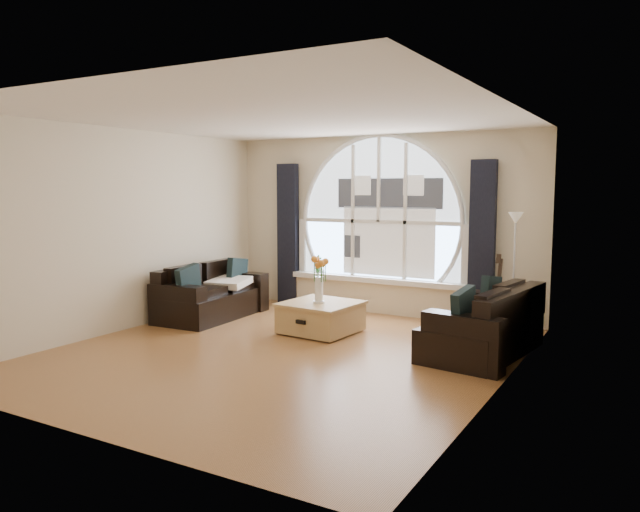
# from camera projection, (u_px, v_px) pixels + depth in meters

# --- Properties ---
(ground) EXTENTS (5.00, 5.50, 0.01)m
(ground) POSITION_uv_depth(u_px,v_px,m) (282.00, 353.00, 7.10)
(ground) COLOR brown
(ground) RESTS_ON ground
(ceiling) EXTENTS (5.00, 5.50, 0.01)m
(ceiling) POSITION_uv_depth(u_px,v_px,m) (280.00, 117.00, 6.80)
(ceiling) COLOR silver
(ceiling) RESTS_ON ground
(wall_back) EXTENTS (5.00, 0.01, 2.70)m
(wall_back) POSITION_uv_depth(u_px,v_px,m) (380.00, 225.00, 9.32)
(wall_back) COLOR beige
(wall_back) RESTS_ON ground
(wall_front) EXTENTS (5.00, 0.01, 2.70)m
(wall_front) POSITION_uv_depth(u_px,v_px,m) (78.00, 264.00, 4.58)
(wall_front) COLOR beige
(wall_front) RESTS_ON ground
(wall_left) EXTENTS (0.01, 5.50, 2.70)m
(wall_left) POSITION_uv_depth(u_px,v_px,m) (125.00, 230.00, 8.18)
(wall_left) COLOR beige
(wall_left) RESTS_ON ground
(wall_right) EXTENTS (0.01, 5.50, 2.70)m
(wall_right) POSITION_uv_depth(u_px,v_px,m) (503.00, 248.00, 5.71)
(wall_right) COLOR beige
(wall_right) RESTS_ON ground
(attic_slope) EXTENTS (0.92, 5.50, 0.72)m
(attic_slope) POSITION_uv_depth(u_px,v_px,m) (475.00, 141.00, 5.75)
(attic_slope) COLOR silver
(attic_slope) RESTS_ON ground
(arched_window) EXTENTS (2.60, 0.06, 2.15)m
(arched_window) POSITION_uv_depth(u_px,v_px,m) (380.00, 207.00, 9.26)
(arched_window) COLOR silver
(arched_window) RESTS_ON wall_back
(window_sill) EXTENTS (2.90, 0.22, 0.08)m
(window_sill) POSITION_uv_depth(u_px,v_px,m) (377.00, 280.00, 9.33)
(window_sill) COLOR white
(window_sill) RESTS_ON wall_back
(window_frame) EXTENTS (2.76, 0.08, 2.15)m
(window_frame) POSITION_uv_depth(u_px,v_px,m) (379.00, 207.00, 9.23)
(window_frame) COLOR white
(window_frame) RESTS_ON wall_back
(neighbor_house) EXTENTS (1.70, 0.02, 1.50)m
(neighbor_house) POSITION_uv_depth(u_px,v_px,m) (388.00, 215.00, 9.19)
(neighbor_house) COLOR silver
(neighbor_house) RESTS_ON wall_back
(curtain_left) EXTENTS (0.35, 0.12, 2.30)m
(curtain_left) POSITION_uv_depth(u_px,v_px,m) (288.00, 234.00, 10.03)
(curtain_left) COLOR black
(curtain_left) RESTS_ON ground
(curtain_right) EXTENTS (0.35, 0.12, 2.30)m
(curtain_right) POSITION_uv_depth(u_px,v_px,m) (482.00, 243.00, 8.45)
(curtain_right) COLOR black
(curtain_right) RESTS_ON ground
(sofa_left) EXTENTS (0.94, 1.75, 0.76)m
(sofa_left) POSITION_uv_depth(u_px,v_px,m) (212.00, 291.00, 9.01)
(sofa_left) COLOR black
(sofa_left) RESTS_ON ground
(sofa_right) EXTENTS (1.10, 1.84, 0.77)m
(sofa_right) POSITION_uv_depth(u_px,v_px,m) (482.00, 320.00, 7.02)
(sofa_right) COLOR black
(sofa_right) RESTS_ON ground
(coffee_chest) EXTENTS (0.99, 0.99, 0.45)m
(coffee_chest) POSITION_uv_depth(u_px,v_px,m) (321.00, 316.00, 8.08)
(coffee_chest) COLOR #A5814C
(coffee_chest) RESTS_ON ground
(throw_blanket) EXTENTS (0.65, 0.65, 0.10)m
(throw_blanket) POSITION_uv_depth(u_px,v_px,m) (229.00, 282.00, 9.16)
(throw_blanket) COLOR silver
(throw_blanket) RESTS_ON sofa_left
(vase_flowers) EXTENTS (0.24, 0.24, 0.70)m
(vase_flowers) POSITION_uv_depth(u_px,v_px,m) (319.00, 274.00, 7.96)
(vase_flowers) COLOR white
(vase_flowers) RESTS_ON coffee_chest
(floor_lamp) EXTENTS (0.24, 0.24, 1.60)m
(floor_lamp) POSITION_uv_depth(u_px,v_px,m) (514.00, 273.00, 8.04)
(floor_lamp) COLOR #B2B2B2
(floor_lamp) RESTS_ON ground
(guitar) EXTENTS (0.38, 0.28, 1.06)m
(guitar) POSITION_uv_depth(u_px,v_px,m) (499.00, 293.00, 8.04)
(guitar) COLOR #955631
(guitar) RESTS_ON ground
(potted_plant) EXTENTS (0.16, 0.12, 0.29)m
(potted_plant) POSITION_uv_depth(u_px,v_px,m) (317.00, 264.00, 9.82)
(potted_plant) COLOR #1E6023
(potted_plant) RESTS_ON window_sill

